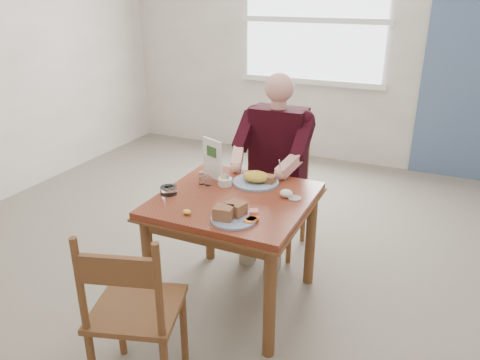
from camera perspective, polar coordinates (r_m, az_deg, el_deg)
The scene contains 16 objects.
floor at distance 3.24m, azimuth -0.62°, elevation -14.20°, with size 6.00×6.00×0.00m, color #726A5C.
wall_back at distance 5.50m, azimuth 13.15°, elevation 16.28°, with size 5.50×5.50×0.00m, color silver.
lemon_wedge at distance 2.65m, azimuth -6.48°, elevation -3.89°, with size 0.05×0.04×0.03m, color yellow.
napkin at distance 2.85m, azimuth 5.66°, elevation -1.63°, with size 0.08×0.06×0.05m, color white.
metal_dish at distance 2.84m, azimuth 6.65°, elevation -2.24°, with size 0.08×0.08×0.01m, color silver.
window at distance 5.54m, azimuth 9.01°, elevation 18.70°, with size 1.72×0.04×1.42m.
table at distance 2.91m, azimuth -0.68°, elevation -4.03°, with size 0.92×0.92×0.75m.
chair_far at distance 3.64m, azimuth 4.63°, elevation -1.19°, with size 0.42×0.42×0.95m.
chair_near at distance 2.41m, azimuth -12.83°, elevation -15.43°, with size 0.52×0.52×0.95m.
diner at distance 3.44m, azimuth 4.29°, elevation 3.33°, with size 0.53×0.56×1.39m.
near_plate at distance 2.57m, azimuth -0.91°, elevation -4.19°, with size 0.27×0.25×0.08m.
far_plate at distance 3.04m, azimuth 2.07°, elevation 0.10°, with size 0.32×0.32×0.08m.
caddy at distance 3.01m, azimuth -1.82°, elevation -0.20°, with size 0.11×0.11×0.07m.
shakers at distance 3.02m, azimuth -4.32°, elevation 0.18°, with size 0.09×0.05×0.08m.
creamer at distance 2.92m, azimuth -8.69°, elevation -1.25°, with size 0.14×0.14×0.05m.
menu at distance 3.09m, azimuth -3.38°, elevation 2.61°, with size 0.17×0.09×0.27m.
Camera 1 is at (1.10, -2.36, 1.93)m, focal length 35.00 mm.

